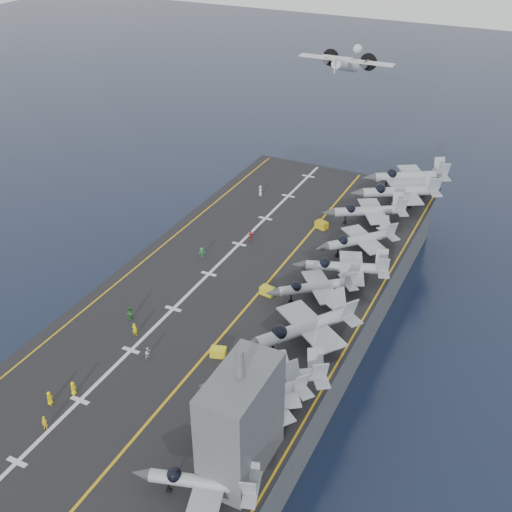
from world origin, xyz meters
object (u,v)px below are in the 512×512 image
at_px(tow_cart_a, 218,352).
at_px(transport_plane, 346,66).
at_px(island_superstructure, 241,411).
at_px(fighter_jet_0, 203,481).

relative_size(tow_cart_a, transport_plane, 0.11).
height_order(island_superstructure, fighter_jet_0, island_superstructure).
distance_m(island_superstructure, tow_cart_a, 18.81).
height_order(fighter_jet_0, tow_cart_a, fighter_jet_0).
bearing_deg(island_superstructure, tow_cart_a, 126.84).
relative_size(island_superstructure, transport_plane, 0.75).
bearing_deg(fighter_jet_0, transport_plane, 101.59).
xyz_separation_m(fighter_jet_0, transport_plane, (-18.81, 91.71, 15.83)).
height_order(island_superstructure, transport_plane, transport_plane).
xyz_separation_m(island_superstructure, transport_plane, (-20.32, 86.54, 10.53)).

